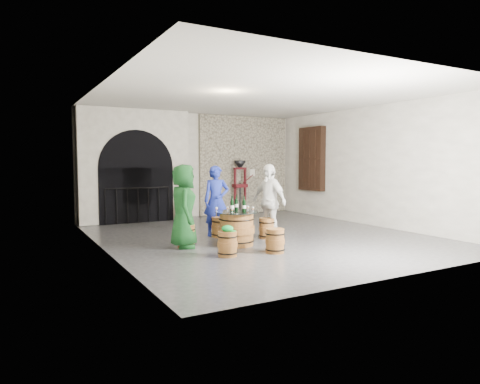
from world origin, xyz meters
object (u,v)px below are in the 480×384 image
barrel_stool_right (267,228)px  person_green (184,206)px  corking_press (240,183)px  person_white (269,201)px  barrel_stool_far (219,227)px  person_blue (216,201)px  wine_bottle_right (236,204)px  barrel_stool_near_left (228,244)px  barrel_stool_left (186,236)px  barrel_stool_near_right (275,241)px  wine_bottle_center (244,205)px  barrel_table (237,229)px  side_barrel (183,211)px  wine_bottle_left (232,205)px

barrel_stool_right → person_green: person_green is taller
corking_press → person_white: bearing=-111.3°
barrel_stool_far → corking_press: size_ratio=0.26×
barrel_stool_right → person_blue: 1.34m
corking_press → wine_bottle_right: bearing=-121.1°
barrel_stool_near_left → person_blue: 2.26m
barrel_stool_left → barrel_stool_near_right: size_ratio=1.00×
wine_bottle_center → person_white: bearing=28.1°
barrel_stool_near_right → barrel_stool_near_left: size_ratio=1.00×
barrel_stool_left → corking_press: (3.47, 4.01, 0.79)m
person_white → barrel_stool_left: bearing=-99.6°
barrel_stool_right → wine_bottle_center: (-0.85, -0.46, 0.60)m
person_green → wine_bottle_center: 1.23m
barrel_table → person_blue: person_blue is taller
barrel_stool_right → person_white: (0.06, 0.02, 0.61)m
barrel_table → person_blue: (0.14, 1.23, 0.47)m
barrel_stool_near_left → person_green: 1.34m
barrel_stool_right → barrel_table: bearing=-159.9°
person_green → person_white: person_white is taller
corking_press → wine_bottle_center: bearing=-119.2°
barrel_stool_near_left → barrel_table: bearing=52.3°
barrel_stool_near_right → person_blue: bearing=94.0°
barrel_stool_right → barrel_stool_near_right: size_ratio=1.00×
barrel_table → person_green: 1.18m
barrel_table → barrel_stool_far: 1.04m
barrel_stool_far → person_white: bearing=-35.2°
wine_bottle_center → side_barrel: 4.15m
barrel_stool_near_left → wine_bottle_right: size_ratio=1.42×
wine_bottle_center → corking_press: corking_press is taller
barrel_stool_near_left → wine_bottle_left: bearing=57.1°
wine_bottle_left → side_barrel: size_ratio=0.57×
person_green → wine_bottle_left: (0.94, -0.30, -0.00)m
wine_bottle_right → corking_press: 4.75m
wine_bottle_left → wine_bottle_right: 0.28m
barrel_stool_near_right → wine_bottle_center: size_ratio=1.42×
person_green → wine_bottle_right: 1.15m
wine_bottle_left → side_barrel: wine_bottle_left is taller
person_blue → person_white: person_white is taller
barrel_stool_far → side_barrel: 2.99m
wine_bottle_right → side_barrel: size_ratio=0.57×
person_blue → barrel_stool_right: bearing=-28.7°
person_white → wine_bottle_left: size_ratio=5.14×
wine_bottle_right → person_white: bearing=10.8°
barrel_stool_near_right → wine_bottle_right: 1.35m
barrel_stool_left → barrel_stool_right: bearing=1.7°
corking_press → side_barrel: bearing=-172.6°
barrel_stool_near_right → wine_bottle_right: size_ratio=1.42×
barrel_table → corking_press: (2.48, 4.31, 0.67)m
person_green → barrel_table: bearing=-88.3°
barrel_table → wine_bottle_right: 0.54m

